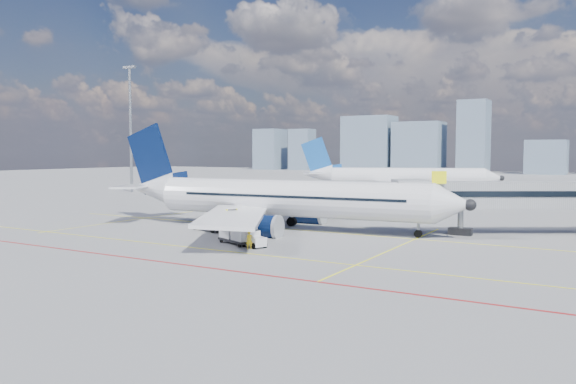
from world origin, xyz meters
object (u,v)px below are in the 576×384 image
Objects in this scene: main_aircraft at (275,198)px; cargo_dolly at (238,230)px; second_aircraft at (398,178)px; baggage_tug at (254,239)px; ramp_worker at (250,240)px; belt_loader at (211,225)px.

cargo_dolly is (2.42, -10.29, -2.01)m from main_aircraft.
second_aircraft is 8.43× the size of cargo_dolly.
ramp_worker is at bearing -50.11° from baggage_tug.
main_aircraft reaches higher than baggage_tug.
belt_loader is 12.03m from ramp_worker.
cargo_dolly is 3.02m from ramp_worker.
belt_loader is at bearing 170.37° from baggage_tug.
main_aircraft reaches higher than belt_loader.
main_aircraft is 9.03× the size of cargo_dolly.
second_aircraft is 64.74m from cargo_dolly.
main_aircraft is 13.22m from ramp_worker.
main_aircraft is 1.07× the size of second_aircraft.
second_aircraft is 15.36× the size of baggage_tug.
baggage_tug is 1.58× the size of ramp_worker.
baggage_tug is 11.11m from belt_loader.
cargo_dolly is 2.87× the size of ramp_worker.
cargo_dolly is at bearing -18.42° from belt_loader.
belt_loader reaches higher than ramp_worker.
main_aircraft reaches higher than cargo_dolly.
main_aircraft is 25.92× the size of ramp_worker.
ramp_worker is at bearing -12.44° from cargo_dolly.
cargo_dolly is at bearing -102.81° from second_aircraft.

